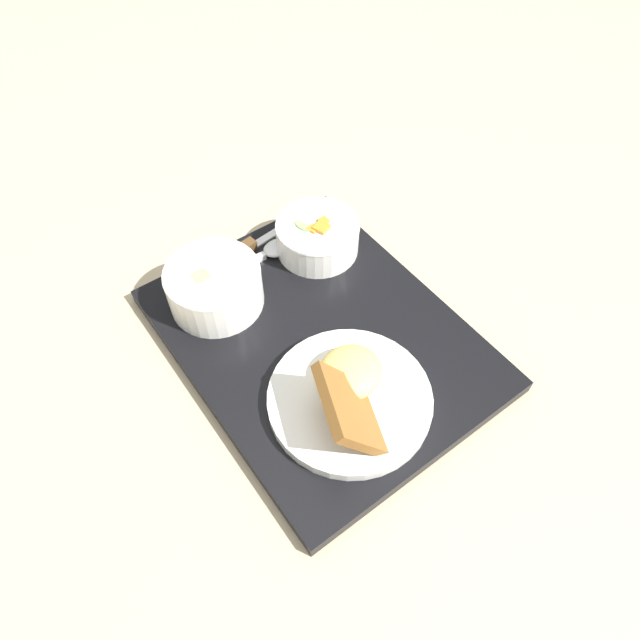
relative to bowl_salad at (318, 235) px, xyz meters
The scene contains 7 objects.
ground_plane 0.16m from the bowl_salad, 29.10° to the right, with size 4.00×4.00×0.00m, color tan.
serving_tray 0.15m from the bowl_salad, 29.10° to the right, with size 0.45×0.37×0.02m.
bowl_salad is the anchor object (origin of this frame).
bowl_soup 0.16m from the bowl_salad, 84.11° to the right, with size 0.12×0.12×0.06m.
plate_main 0.25m from the bowl_salad, 21.71° to the right, with size 0.19×0.19×0.08m.
knife 0.10m from the bowl_salad, 117.89° to the right, with size 0.06×0.20×0.01m.
spoon 0.08m from the bowl_salad, 106.20° to the right, with size 0.03×0.16×0.01m.
Camera 1 is at (0.36, -0.21, 0.60)m, focal length 32.00 mm.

